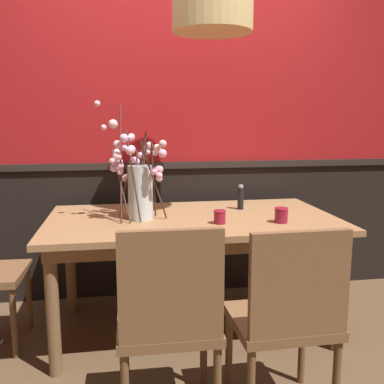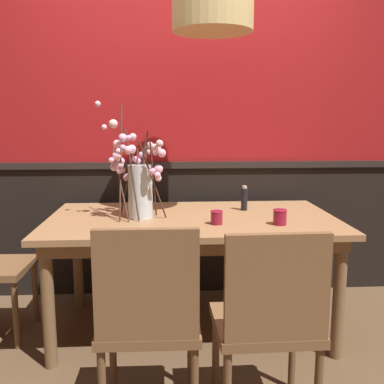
% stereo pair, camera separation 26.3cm
% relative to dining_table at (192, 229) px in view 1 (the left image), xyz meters
% --- Properties ---
extents(ground_plane, '(24.00, 24.00, 0.00)m').
position_rel_dining_table_xyz_m(ground_plane, '(0.00, 0.00, -0.67)').
color(ground_plane, brown).
extents(back_wall, '(5.29, 0.14, 2.60)m').
position_rel_dining_table_xyz_m(back_wall, '(0.00, 0.67, 0.63)').
color(back_wall, black).
rests_on(back_wall, ground).
extents(dining_table, '(1.79, 0.99, 0.75)m').
position_rel_dining_table_xyz_m(dining_table, '(0.00, 0.00, 0.00)').
color(dining_table, '#997047').
rests_on(dining_table, ground).
extents(chair_far_side_left, '(0.45, 0.43, 0.97)m').
position_rel_dining_table_xyz_m(chair_far_side_left, '(-0.25, 0.94, -0.14)').
color(chair_far_side_left, brown).
rests_on(chair_far_side_left, ground).
extents(chair_near_side_right, '(0.46, 0.42, 0.92)m').
position_rel_dining_table_xyz_m(chair_near_side_right, '(0.27, -0.93, -0.16)').
color(chair_near_side_right, brown).
rests_on(chair_near_side_right, ground).
extents(chair_near_side_left, '(0.45, 0.40, 0.93)m').
position_rel_dining_table_xyz_m(chair_near_side_left, '(-0.24, -0.89, -0.15)').
color(chair_near_side_left, brown).
rests_on(chair_near_side_left, ground).
extents(vase_with_blossoms, '(0.42, 0.33, 0.71)m').
position_rel_dining_table_xyz_m(vase_with_blossoms, '(-0.33, 0.00, 0.30)').
color(vase_with_blossoms, silver).
rests_on(vase_with_blossoms, dining_table).
extents(candle_holder_nearer_center, '(0.08, 0.08, 0.09)m').
position_rel_dining_table_xyz_m(candle_holder_nearer_center, '(0.50, -0.24, 0.13)').
color(candle_holder_nearer_center, maroon).
rests_on(candle_holder_nearer_center, dining_table).
extents(candle_holder_nearer_edge, '(0.07, 0.07, 0.08)m').
position_rel_dining_table_xyz_m(candle_holder_nearer_edge, '(0.13, -0.21, 0.12)').
color(candle_holder_nearer_edge, maroon).
rests_on(candle_holder_nearer_edge, dining_table).
extents(condiment_bottle, '(0.04, 0.04, 0.17)m').
position_rel_dining_table_xyz_m(condiment_bottle, '(0.36, 0.18, 0.16)').
color(condiment_bottle, black).
rests_on(condiment_bottle, dining_table).
extents(pendant_lamp, '(0.48, 0.48, 0.74)m').
position_rel_dining_table_xyz_m(pendant_lamp, '(0.12, -0.01, 1.34)').
color(pendant_lamp, tan).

